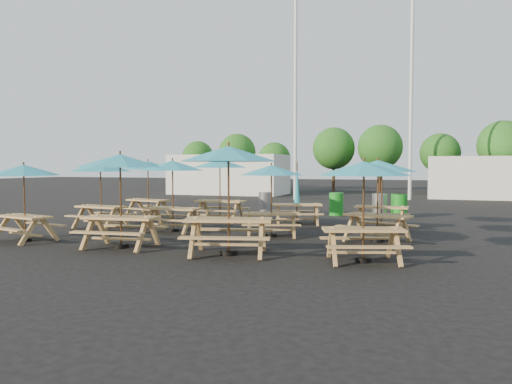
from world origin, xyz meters
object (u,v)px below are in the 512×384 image
(picnic_unit_11, at_px, (382,171))
(waste_bin_4, at_px, (398,206))
(picnic_unit_2, at_px, (148,168))
(picnic_unit_10, at_px, (378,171))
(picnic_unit_4, at_px, (173,169))
(picnic_unit_6, at_px, (228,160))
(picnic_unit_8, at_px, (297,199))
(waste_bin_2, at_px, (380,206))
(picnic_unit_0, at_px, (24,174))
(picnic_unit_1, at_px, (100,170))
(picnic_unit_5, at_px, (220,167))
(waste_bin_3, at_px, (400,206))
(waste_bin_1, at_px, (336,204))
(waste_bin_0, at_px, (265,203))
(picnic_unit_9, at_px, (364,174))
(picnic_unit_3, at_px, (120,166))
(picnic_unit_7, at_px, (271,174))

(picnic_unit_11, height_order, waste_bin_4, picnic_unit_11)
(picnic_unit_11, bearing_deg, picnic_unit_2, -178.59)
(picnic_unit_10, bearing_deg, picnic_unit_11, 113.00)
(picnic_unit_4, xyz_separation_m, picnic_unit_6, (3.18, -3.12, 0.25))
(picnic_unit_8, distance_m, picnic_unit_10, 4.40)
(waste_bin_2, bearing_deg, waste_bin_4, 13.17)
(picnic_unit_6, height_order, waste_bin_4, picnic_unit_6)
(picnic_unit_0, xyz_separation_m, picnic_unit_4, (2.74, 3.09, 0.12))
(picnic_unit_0, height_order, picnic_unit_1, picnic_unit_1)
(picnic_unit_8, bearing_deg, picnic_unit_5, 159.74)
(picnic_unit_10, height_order, waste_bin_3, picnic_unit_10)
(picnic_unit_1, height_order, waste_bin_1, picnic_unit_1)
(picnic_unit_4, distance_m, picnic_unit_11, 6.64)
(picnic_unit_2, xyz_separation_m, waste_bin_2, (8.22, 3.55, -1.46))
(picnic_unit_2, distance_m, waste_bin_1, 7.62)
(picnic_unit_5, distance_m, waste_bin_1, 5.27)
(picnic_unit_10, relative_size, picnic_unit_11, 1.18)
(waste_bin_0, distance_m, waste_bin_1, 2.93)
(picnic_unit_6, height_order, picnic_unit_8, picnic_unit_6)
(picnic_unit_5, xyz_separation_m, picnic_unit_9, (5.95, -6.05, -0.14))
(picnic_unit_3, relative_size, waste_bin_0, 2.53)
(picnic_unit_1, height_order, picnic_unit_10, picnic_unit_10)
(picnic_unit_4, xyz_separation_m, picnic_unit_11, (5.94, 2.96, -0.05))
(picnic_unit_6, relative_size, picnic_unit_10, 1.09)
(waste_bin_2, bearing_deg, picnic_unit_9, -86.15)
(picnic_unit_2, height_order, waste_bin_4, picnic_unit_2)
(picnic_unit_1, distance_m, waste_bin_1, 9.36)
(picnic_unit_2, bearing_deg, picnic_unit_7, -13.00)
(waste_bin_1, relative_size, waste_bin_4, 1.00)
(picnic_unit_3, relative_size, picnic_unit_8, 1.09)
(waste_bin_3, bearing_deg, waste_bin_1, 177.65)
(picnic_unit_3, distance_m, waste_bin_0, 9.51)
(picnic_unit_9, height_order, waste_bin_1, picnic_unit_9)
(picnic_unit_0, bearing_deg, picnic_unit_11, 48.24)
(picnic_unit_1, bearing_deg, waste_bin_1, 52.73)
(picnic_unit_2, height_order, picnic_unit_5, picnic_unit_5)
(waste_bin_4, bearing_deg, picnic_unit_9, -90.39)
(waste_bin_1, bearing_deg, picnic_unit_9, -76.12)
(picnic_unit_0, xyz_separation_m, picnic_unit_2, (0.04, 6.02, 0.13))
(picnic_unit_8, bearing_deg, picnic_unit_0, -152.45)
(picnic_unit_4, relative_size, picnic_unit_5, 0.96)
(picnic_unit_7, xyz_separation_m, waste_bin_3, (3.10, 6.58, -1.32))
(picnic_unit_3, bearing_deg, picnic_unit_2, 110.05)
(picnic_unit_9, bearing_deg, picnic_unit_11, 73.58)
(picnic_unit_4, xyz_separation_m, picnic_unit_7, (3.18, -0.02, -0.12))
(picnic_unit_8, xyz_separation_m, waste_bin_3, (3.16, 3.53, -0.42))
(picnic_unit_10, xyz_separation_m, waste_bin_3, (0.15, 6.57, -1.43))
(picnic_unit_0, xyz_separation_m, picnic_unit_8, (5.86, 6.11, -0.91))
(picnic_unit_2, height_order, picnic_unit_10, picnic_unit_2)
(picnic_unit_5, bearing_deg, waste_bin_1, 44.51)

